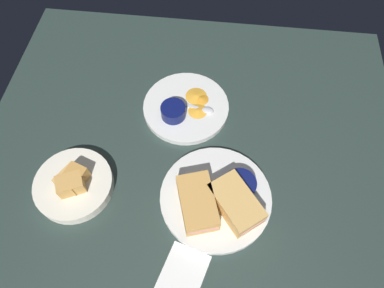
{
  "coord_description": "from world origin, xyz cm",
  "views": [
    {
      "loc": [
        -36.8,
        -5.58,
        78.09
      ],
      "look_at": [
        6.03,
        -0.68,
        3.0
      ],
      "focal_mm": 32.12,
      "sensor_mm": 36.0,
      "label": 1
    }
  ],
  "objects_px": {
    "ramekin_dark_sauce": "(240,185)",
    "plate_chips_companion": "(186,107)",
    "plate_sandwich_main": "(216,198)",
    "bread_basket_rear": "(74,184)",
    "spoon_by_dark_ramekin": "(216,194)",
    "sandwich_half_far": "(236,203)",
    "spoon_by_gravy_ramekin": "(203,109)",
    "ramekin_light_gravy": "(173,111)",
    "sandwich_half_near": "(197,203)"
  },
  "relations": [
    {
      "from": "spoon_by_dark_ramekin",
      "to": "plate_sandwich_main",
      "type": "bearing_deg",
      "value": -165.06
    },
    {
      "from": "spoon_by_gravy_ramekin",
      "to": "bread_basket_rear",
      "type": "bearing_deg",
      "value": 131.65
    },
    {
      "from": "ramekin_light_gravy",
      "to": "bread_basket_rear",
      "type": "xyz_separation_m",
      "value": [
        -0.23,
        0.21,
        -0.01
      ]
    },
    {
      "from": "sandwich_half_far",
      "to": "spoon_by_gravy_ramekin",
      "type": "distance_m",
      "value": 0.28
    },
    {
      "from": "plate_chips_companion",
      "to": "spoon_by_gravy_ramekin",
      "type": "bearing_deg",
      "value": -101.29
    },
    {
      "from": "sandwich_half_near",
      "to": "ramekin_light_gravy",
      "type": "height_order",
      "value": "sandwich_half_near"
    },
    {
      "from": "plate_sandwich_main",
      "to": "ramekin_dark_sauce",
      "type": "distance_m",
      "value": 0.07
    },
    {
      "from": "ramekin_dark_sauce",
      "to": "plate_chips_companion",
      "type": "relative_size",
      "value": 0.32
    },
    {
      "from": "plate_sandwich_main",
      "to": "sandwich_half_far",
      "type": "bearing_deg",
      "value": -114.15
    },
    {
      "from": "plate_chips_companion",
      "to": "ramekin_light_gravy",
      "type": "height_order",
      "value": "ramekin_light_gravy"
    },
    {
      "from": "sandwich_half_near",
      "to": "spoon_by_gravy_ramekin",
      "type": "height_order",
      "value": "sandwich_half_near"
    },
    {
      "from": "ramekin_dark_sauce",
      "to": "spoon_by_dark_ramekin",
      "type": "height_order",
      "value": "ramekin_dark_sauce"
    },
    {
      "from": "ramekin_light_gravy",
      "to": "bread_basket_rear",
      "type": "height_order",
      "value": "bread_basket_rear"
    },
    {
      "from": "sandwich_half_near",
      "to": "plate_chips_companion",
      "type": "distance_m",
      "value": 0.29
    },
    {
      "from": "spoon_by_dark_ramekin",
      "to": "spoon_by_gravy_ramekin",
      "type": "distance_m",
      "value": 0.25
    },
    {
      "from": "sandwich_half_near",
      "to": "spoon_by_dark_ramekin",
      "type": "height_order",
      "value": "sandwich_half_near"
    },
    {
      "from": "spoon_by_gravy_ramekin",
      "to": "ramekin_dark_sauce",
      "type": "bearing_deg",
      "value": -153.92
    },
    {
      "from": "ramekin_dark_sauce",
      "to": "plate_chips_companion",
      "type": "bearing_deg",
      "value": 34.31
    },
    {
      "from": "spoon_by_dark_ramekin",
      "to": "spoon_by_gravy_ramekin",
      "type": "height_order",
      "value": "same"
    },
    {
      "from": "plate_sandwich_main",
      "to": "spoon_by_gravy_ramekin",
      "type": "relative_size",
      "value": 2.66
    },
    {
      "from": "spoon_by_dark_ramekin",
      "to": "spoon_by_gravy_ramekin",
      "type": "relative_size",
      "value": 0.97
    },
    {
      "from": "spoon_by_dark_ramekin",
      "to": "bread_basket_rear",
      "type": "bearing_deg",
      "value": 92.36
    },
    {
      "from": "plate_sandwich_main",
      "to": "ramekin_dark_sauce",
      "type": "xyz_separation_m",
      "value": [
        0.03,
        -0.05,
        0.03
      ]
    },
    {
      "from": "plate_chips_companion",
      "to": "spoon_by_dark_ramekin",
      "type": "bearing_deg",
      "value": -158.0
    },
    {
      "from": "spoon_by_gravy_ramekin",
      "to": "bread_basket_rear",
      "type": "xyz_separation_m",
      "value": [
        -0.26,
        0.29,
        0.0
      ]
    },
    {
      "from": "plate_sandwich_main",
      "to": "spoon_by_dark_ramekin",
      "type": "relative_size",
      "value": 2.74
    },
    {
      "from": "sandwich_half_near",
      "to": "spoon_by_dark_ramekin",
      "type": "xyz_separation_m",
      "value": [
        0.03,
        -0.04,
        -0.02
      ]
    },
    {
      "from": "sandwich_half_far",
      "to": "plate_sandwich_main",
      "type": "bearing_deg",
      "value": 65.85
    },
    {
      "from": "plate_sandwich_main",
      "to": "bread_basket_rear",
      "type": "relative_size",
      "value": 1.41
    },
    {
      "from": "spoon_by_dark_ramekin",
      "to": "spoon_by_gravy_ramekin",
      "type": "xyz_separation_m",
      "value": [
        0.24,
        0.05,
        0.0
      ]
    },
    {
      "from": "ramekin_light_gravy",
      "to": "ramekin_dark_sauce",
      "type": "bearing_deg",
      "value": -136.15
    },
    {
      "from": "sandwich_half_near",
      "to": "bread_basket_rear",
      "type": "distance_m",
      "value": 0.3
    },
    {
      "from": "sandwich_half_near",
      "to": "ramekin_light_gravy",
      "type": "xyz_separation_m",
      "value": [
        0.25,
        0.09,
        -0.01
      ]
    },
    {
      "from": "sandwich_half_near",
      "to": "spoon_by_dark_ramekin",
      "type": "distance_m",
      "value": 0.06
    },
    {
      "from": "plate_chips_companion",
      "to": "ramekin_light_gravy",
      "type": "relative_size",
      "value": 3.53
    },
    {
      "from": "spoon_by_gravy_ramekin",
      "to": "spoon_by_dark_ramekin",
      "type": "bearing_deg",
      "value": -167.7
    },
    {
      "from": "sandwich_half_near",
      "to": "ramekin_dark_sauce",
      "type": "xyz_separation_m",
      "value": [
        0.06,
        -0.09,
        -0.01
      ]
    },
    {
      "from": "sandwich_half_near",
      "to": "ramekin_dark_sauce",
      "type": "distance_m",
      "value": 0.11
    },
    {
      "from": "sandwich_half_far",
      "to": "ramekin_light_gravy",
      "type": "height_order",
      "value": "sandwich_half_far"
    },
    {
      "from": "plate_chips_companion",
      "to": "spoon_by_gravy_ramekin",
      "type": "relative_size",
      "value": 2.37
    },
    {
      "from": "spoon_by_dark_ramekin",
      "to": "ramekin_light_gravy",
      "type": "xyz_separation_m",
      "value": [
        0.22,
        0.13,
        0.01
      ]
    },
    {
      "from": "plate_sandwich_main",
      "to": "spoon_by_gravy_ramekin",
      "type": "bearing_deg",
      "value": 12.35
    },
    {
      "from": "spoon_by_dark_ramekin",
      "to": "sandwich_half_near",
      "type": "bearing_deg",
      "value": 130.31
    },
    {
      "from": "ramekin_dark_sauce",
      "to": "plate_chips_companion",
      "type": "distance_m",
      "value": 0.28
    },
    {
      "from": "sandwich_half_far",
      "to": "bread_basket_rear",
      "type": "distance_m",
      "value": 0.39
    },
    {
      "from": "ramekin_dark_sauce",
      "to": "plate_chips_companion",
      "type": "xyz_separation_m",
      "value": [
        0.23,
        0.16,
        -0.03
      ]
    },
    {
      "from": "ramekin_dark_sauce",
      "to": "plate_chips_companion",
      "type": "height_order",
      "value": "ramekin_dark_sauce"
    },
    {
      "from": "ramekin_light_gravy",
      "to": "bread_basket_rear",
      "type": "relative_size",
      "value": 0.36
    },
    {
      "from": "ramekin_light_gravy",
      "to": "sandwich_half_far",
      "type": "bearing_deg",
      "value": -143.49
    },
    {
      "from": "sandwich_half_far",
      "to": "sandwich_half_near",
      "type": "bearing_deg",
      "value": 95.85
    }
  ]
}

